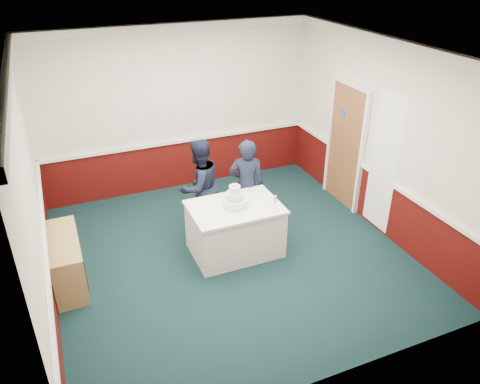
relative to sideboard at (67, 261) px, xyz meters
name	(u,v)px	position (x,y,z in m)	size (l,w,h in m)	color
ground	(230,255)	(2.28, -0.27, -0.35)	(5.00, 5.00, 0.00)	#102929
room_shell	(218,117)	(2.36, 0.34, 1.62)	(5.00, 5.00, 3.00)	silver
sideboard	(67,261)	(0.00, 0.00, 0.00)	(0.41, 1.20, 0.70)	tan
cake_table	(235,229)	(2.38, -0.21, 0.05)	(1.32, 0.92, 0.79)	white
wedding_cake	(235,200)	(2.38, -0.21, 0.55)	(0.35, 0.35, 0.36)	white
cake_knife	(238,213)	(2.35, -0.41, 0.44)	(0.01, 0.22, 0.01)	silver
champagne_flute	(275,200)	(2.88, -0.49, 0.58)	(0.05, 0.05, 0.21)	silver
person_man	(200,187)	(2.10, 0.59, 0.43)	(0.76, 0.59, 1.56)	black
person_woman	(246,186)	(2.80, 0.35, 0.42)	(0.56, 0.37, 1.55)	black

